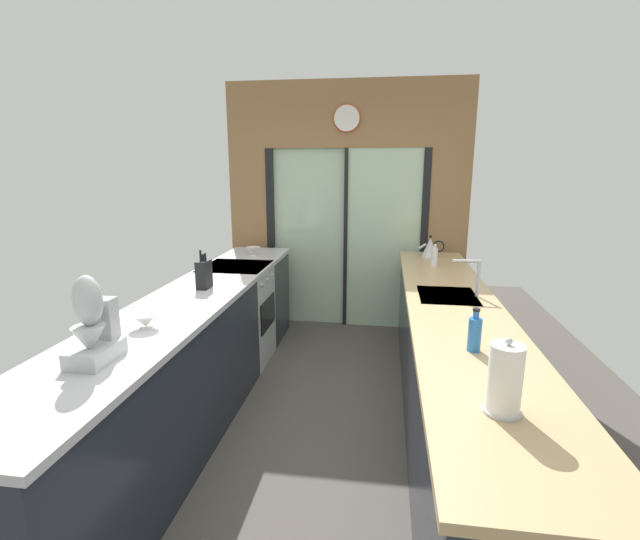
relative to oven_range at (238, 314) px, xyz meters
The scene contains 14 objects.
ground_plane 1.21m from the oven_range, 35.58° to the right, with size 5.04×7.60×0.02m, color #4C4742.
back_wall_unit 1.81m from the oven_range, 51.68° to the left, with size 2.64×0.12×2.70m.
left_counter_run 1.12m from the oven_range, 90.08° to the right, with size 0.62×3.80×0.92m.
right_counter_run 2.05m from the oven_range, 27.56° to the right, with size 0.62×3.80×0.92m.
sink_faucet 2.18m from the oven_range, 19.60° to the right, with size 0.19×0.02×0.26m.
oven_range is the anchor object (origin of this frame).
mixing_bowl_near 1.70m from the oven_range, 89.35° to the right, with size 0.16×0.16×0.08m.
mixing_bowl_far 0.72m from the oven_range, 87.91° to the left, with size 0.15×0.15×0.09m.
knife_block 0.96m from the oven_range, 88.63° to the right, with size 0.08×0.14×0.29m.
stand_mixer 2.16m from the oven_range, 89.49° to the right, with size 0.17×0.27×0.42m.
kettle 2.01m from the oven_range, 21.08° to the left, with size 0.26×0.17×0.22m.
soap_bottle_near 2.53m from the oven_range, 43.24° to the right, with size 0.07×0.07×0.22m.
soap_bottle_far 1.90m from the oven_range, ahead, with size 0.05×0.05×0.22m.
paper_towel_roll 2.96m from the oven_range, 51.60° to the right, with size 0.14×0.14×0.30m.
Camera 1 is at (0.44, -2.62, 1.82)m, focal length 25.31 mm.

